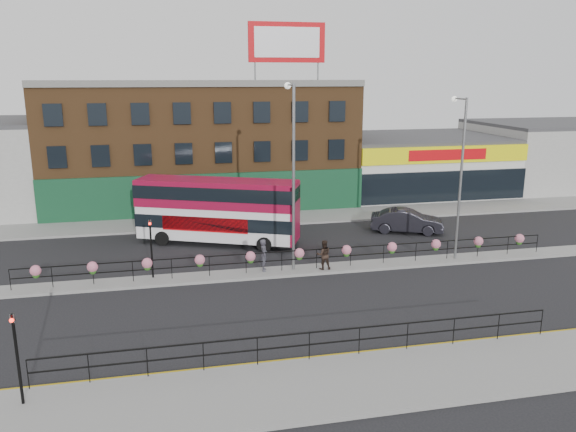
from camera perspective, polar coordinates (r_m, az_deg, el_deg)
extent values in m
plane|color=black|center=(31.65, 1.15, -5.68)|extent=(120.00, 120.00, 0.00)
cube|color=gray|center=(21.18, 8.96, -16.18)|extent=(60.00, 4.00, 0.15)
cube|color=gray|center=(42.89, -2.54, -0.30)|extent=(60.00, 4.00, 0.15)
cube|color=gray|center=(31.63, 1.15, -5.56)|extent=(60.00, 1.60, 0.15)
cube|color=gold|center=(23.09, 6.86, -13.58)|extent=(60.00, 0.10, 0.01)
cube|color=gold|center=(22.94, 7.01, -13.78)|extent=(60.00, 0.10, 0.01)
cube|color=brown|center=(49.40, -8.80, 7.26)|extent=(25.00, 12.00, 10.00)
cube|color=#3F3F42|center=(49.08, -9.03, 13.24)|extent=(25.00, 12.00, 0.30)
cube|color=#0F3D22|center=(43.93, -8.14, 2.09)|extent=(25.00, 0.25, 3.40)
cube|color=silver|center=(54.69, 12.78, 5.07)|extent=(15.00, 12.00, 5.00)
cube|color=#3F3F42|center=(54.36, 12.93, 7.83)|extent=(15.00, 12.00, 0.30)
cube|color=yellow|center=(49.06, 15.86, 6.02)|extent=(15.00, 0.25, 1.40)
cube|color=#BC060C|center=(48.95, 15.93, 6.00)|extent=(7.00, 0.10, 0.90)
cube|color=black|center=(49.48, 15.65, 2.93)|extent=(15.00, 0.25, 2.60)
cube|color=#A09F9B|center=(62.27, 25.28, 5.60)|extent=(14.50, 12.00, 6.00)
cube|color=#3F3F42|center=(61.96, 25.59, 8.48)|extent=(14.50, 12.00, 0.30)
cube|color=#BC060C|center=(45.06, -0.12, 17.23)|extent=(6.00, 0.25, 3.00)
cube|color=white|center=(44.92, -0.08, 17.24)|extent=(5.10, 0.04, 2.25)
cylinder|color=slate|center=(44.53, -3.37, 14.41)|extent=(0.12, 0.12, 1.40)
cylinder|color=slate|center=(45.57, 3.06, 14.41)|extent=(0.12, 0.12, 1.40)
cube|color=black|center=(31.25, 1.16, -3.53)|extent=(30.00, 0.05, 0.05)
cube|color=black|center=(31.41, 1.16, -4.39)|extent=(30.00, 0.05, 0.05)
cylinder|color=black|center=(31.70, -26.41, -5.83)|extent=(0.04, 0.04, 1.10)
cylinder|color=black|center=(31.25, -22.85, -5.73)|extent=(0.04, 0.04, 1.10)
cylinder|color=black|center=(30.92, -19.19, -5.60)|extent=(0.04, 0.04, 1.10)
cylinder|color=black|center=(30.72, -15.48, -5.45)|extent=(0.04, 0.04, 1.10)
cylinder|color=black|center=(30.65, -11.74, -5.27)|extent=(0.04, 0.04, 1.10)
cylinder|color=black|center=(30.71, -7.99, -5.06)|extent=(0.04, 0.04, 1.10)
cylinder|color=black|center=(30.90, -4.28, -4.84)|extent=(0.04, 0.04, 1.10)
cylinder|color=black|center=(31.22, -0.63, -4.61)|extent=(0.04, 0.04, 1.10)
cylinder|color=black|center=(31.66, 2.93, -4.36)|extent=(0.04, 0.04, 1.10)
cylinder|color=black|center=(32.22, 6.37, -4.10)|extent=(0.04, 0.04, 1.10)
cylinder|color=black|center=(32.89, 9.69, -3.84)|extent=(0.04, 0.04, 1.10)
cylinder|color=black|center=(33.66, 12.86, -3.57)|extent=(0.04, 0.04, 1.10)
cylinder|color=black|center=(34.54, 15.87, -3.31)|extent=(0.04, 0.04, 1.10)
cylinder|color=black|center=(35.50, 18.73, -3.06)|extent=(0.04, 0.04, 1.10)
cylinder|color=black|center=(36.55, 21.43, -2.81)|extent=(0.04, 0.04, 1.10)
cylinder|color=black|center=(37.68, 23.98, -2.57)|extent=(0.04, 0.04, 1.10)
sphere|color=#C46880|center=(31.28, -24.27, -5.08)|extent=(0.56, 0.56, 0.56)
sphere|color=#29601A|center=(31.35, -24.23, -5.48)|extent=(0.36, 0.36, 0.36)
sphere|color=#C46880|center=(30.80, -19.25, -4.90)|extent=(0.56, 0.56, 0.56)
sphere|color=#29601A|center=(30.87, -19.22, -5.30)|extent=(0.36, 0.36, 0.36)
sphere|color=#C46880|center=(30.55, -14.12, -4.67)|extent=(0.56, 0.56, 0.56)
sphere|color=#29601A|center=(30.63, -14.10, -5.08)|extent=(0.36, 0.36, 0.36)
sphere|color=#C46880|center=(30.56, -8.95, -4.41)|extent=(0.56, 0.56, 0.56)
sphere|color=#29601A|center=(30.63, -8.94, -4.82)|extent=(0.36, 0.36, 0.36)
sphere|color=#C46880|center=(30.81, -3.83, -4.11)|extent=(0.56, 0.56, 0.56)
sphere|color=#29601A|center=(30.88, -3.83, -4.52)|extent=(0.36, 0.36, 0.36)
sphere|color=#C46880|center=(31.30, 1.16, -3.79)|extent=(0.56, 0.56, 0.56)
sphere|color=#29601A|center=(31.37, 1.16, -4.19)|extent=(0.36, 0.36, 0.36)
sphere|color=#C46880|center=(32.02, 5.97, -3.45)|extent=(0.56, 0.56, 0.56)
sphere|color=#29601A|center=(32.09, 5.96, -3.84)|extent=(0.36, 0.36, 0.36)
sphere|color=#C46880|center=(32.95, 10.52, -3.11)|extent=(0.56, 0.56, 0.56)
sphere|color=#29601A|center=(33.02, 10.51, -3.49)|extent=(0.36, 0.36, 0.36)
sphere|color=#C46880|center=(34.08, 14.80, -2.77)|extent=(0.56, 0.56, 0.56)
sphere|color=#29601A|center=(34.15, 14.78, -3.14)|extent=(0.36, 0.36, 0.36)
sphere|color=#C46880|center=(35.39, 18.78, -2.44)|extent=(0.56, 0.56, 0.56)
sphere|color=#29601A|center=(35.46, 18.75, -2.80)|extent=(0.36, 0.36, 0.36)
sphere|color=#C46880|center=(36.86, 22.46, -2.12)|extent=(0.56, 0.56, 0.56)
sphere|color=#29601A|center=(36.92, 22.43, -2.47)|extent=(0.36, 0.36, 0.36)
cube|color=black|center=(21.67, 2.19, -11.75)|extent=(20.00, 0.05, 0.05)
cube|color=black|center=(21.89, 2.18, -12.92)|extent=(20.00, 0.05, 0.05)
cylinder|color=black|center=(21.95, -24.93, -14.39)|extent=(0.04, 0.04, 1.10)
cylinder|color=black|center=(21.58, -19.59, -14.37)|extent=(0.04, 0.04, 1.10)
cylinder|color=black|center=(21.38, -14.11, -14.22)|extent=(0.04, 0.04, 1.10)
cylinder|color=black|center=(21.37, -8.59, -13.95)|extent=(0.04, 0.04, 1.10)
cylinder|color=black|center=(21.55, -3.13, -13.55)|extent=(0.04, 0.04, 1.10)
cylinder|color=black|center=(21.91, 2.18, -13.05)|extent=(0.04, 0.04, 1.10)
cylinder|color=black|center=(22.45, 7.25, -12.46)|extent=(0.04, 0.04, 1.10)
cylinder|color=black|center=(23.14, 12.03, -11.83)|extent=(0.04, 0.04, 1.10)
cylinder|color=black|center=(23.98, 16.48, -11.16)|extent=(0.04, 0.04, 1.10)
cylinder|color=black|center=(24.95, 20.59, -10.48)|extent=(0.04, 0.04, 1.10)
cylinder|color=black|center=(26.05, 24.36, -9.81)|extent=(0.04, 0.04, 1.10)
cube|color=white|center=(36.62, -7.19, 0.63)|extent=(10.46, 6.32, 3.78)
cube|color=maroon|center=(36.38, -7.24, 2.30)|extent=(10.54, 6.40, 1.70)
cube|color=black|center=(36.77, -7.16, -0.37)|extent=(10.56, 6.42, 0.85)
cube|color=black|center=(36.36, -7.25, 2.52)|extent=(10.59, 6.45, 0.85)
cube|color=maroon|center=(36.23, -7.28, 3.58)|extent=(10.46, 6.32, 0.11)
cube|color=maroon|center=(35.34, 0.74, 0.26)|extent=(1.15, 2.30, 3.78)
cube|color=#BC060C|center=(35.84, -8.48, -0.87)|extent=(5.21, 2.30, 0.94)
cylinder|color=black|center=(37.22, -12.65, -2.24)|extent=(0.98, 0.64, 0.94)
cylinder|color=black|center=(39.30, -11.27, -1.30)|extent=(0.98, 0.64, 0.94)
cylinder|color=black|center=(35.06, -2.43, -2.90)|extent=(0.98, 0.64, 0.94)
cylinder|color=black|center=(37.26, -1.57, -1.87)|extent=(0.98, 0.64, 0.94)
imported|color=black|center=(40.16, 11.98, -0.49)|extent=(5.29, 6.23, 1.64)
imported|color=#36353F|center=(31.15, -2.46, -3.98)|extent=(0.79, 0.63, 1.80)
imported|color=black|center=(31.43, 3.64, -3.94)|extent=(0.91, 0.75, 1.69)
cylinder|color=slate|center=(30.35, 0.57, 3.70)|extent=(0.16, 0.16, 10.17)
cylinder|color=slate|center=(30.61, 0.27, 13.18)|extent=(0.10, 1.53, 0.10)
sphere|color=silver|center=(31.35, -0.04, 13.10)|extent=(0.37, 0.37, 0.37)
cylinder|color=slate|center=(33.79, 17.13, 3.45)|extent=(0.15, 0.15, 9.38)
cylinder|color=slate|center=(33.92, 17.11, 11.32)|extent=(0.09, 1.41, 0.09)
sphere|color=silver|center=(34.54, 16.54, 11.32)|extent=(0.34, 0.34, 0.34)
cylinder|color=black|center=(20.71, -25.77, -12.98)|extent=(0.10, 0.10, 3.20)
imported|color=black|center=(20.07, -26.25, -8.88)|extent=(0.15, 0.18, 0.90)
sphere|color=#FF190C|center=(20.03, -26.28, -9.49)|extent=(0.14, 0.14, 0.14)
cylinder|color=black|center=(30.73, -13.71, -3.27)|extent=(0.10, 0.10, 3.20)
imported|color=black|center=(30.30, -13.88, -0.38)|extent=(0.15, 0.18, 0.90)
sphere|color=#FF190C|center=(30.23, -13.87, -0.76)|extent=(0.14, 0.14, 0.14)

